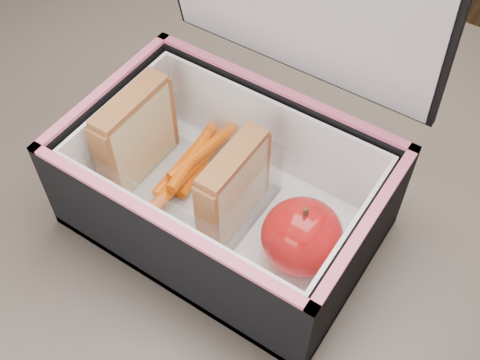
# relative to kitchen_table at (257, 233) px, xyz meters

# --- Properties ---
(kitchen_table) EXTENTS (1.20, 0.80, 0.75)m
(kitchen_table) POSITION_rel_kitchen_table_xyz_m (0.00, 0.00, 0.00)
(kitchen_table) COLOR #51473E
(kitchen_table) RESTS_ON ground
(lunch_bag) EXTENTS (0.29, 0.23, 0.29)m
(lunch_bag) POSITION_rel_kitchen_table_xyz_m (-0.00, -0.05, 0.15)
(lunch_bag) COLOR black
(lunch_bag) RESTS_ON kitchen_table
(plastic_tub) EXTENTS (0.16, 0.12, 0.07)m
(plastic_tub) POSITION_rel_kitchen_table_xyz_m (-0.05, -0.06, 0.14)
(plastic_tub) COLOR white
(plastic_tub) RESTS_ON lunch_bag
(sandwich_left) EXTENTS (0.03, 0.09, 0.10)m
(sandwich_left) POSITION_rel_kitchen_table_xyz_m (-0.11, -0.06, 0.16)
(sandwich_left) COLOR beige
(sandwich_left) RESTS_ON plastic_tub
(sandwich_right) EXTENTS (0.02, 0.09, 0.10)m
(sandwich_right) POSITION_rel_kitchen_table_xyz_m (0.00, -0.06, 0.15)
(sandwich_right) COLOR beige
(sandwich_right) RESTS_ON plastic_tub
(carrot_sticks) EXTENTS (0.04, 0.13, 0.03)m
(carrot_sticks) POSITION_rel_kitchen_table_xyz_m (-0.06, -0.04, 0.12)
(carrot_sticks) COLOR #D75200
(carrot_sticks) RESTS_ON plastic_tub
(paper_napkin) EXTENTS (0.08, 0.08, 0.01)m
(paper_napkin) POSITION_rel_kitchen_table_xyz_m (0.08, -0.06, 0.11)
(paper_napkin) COLOR white
(paper_napkin) RESTS_ON lunch_bag
(red_apple) EXTENTS (0.09, 0.09, 0.08)m
(red_apple) POSITION_rel_kitchen_table_xyz_m (0.08, -0.06, 0.15)
(red_apple) COLOR #9B070E
(red_apple) RESTS_ON paper_napkin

